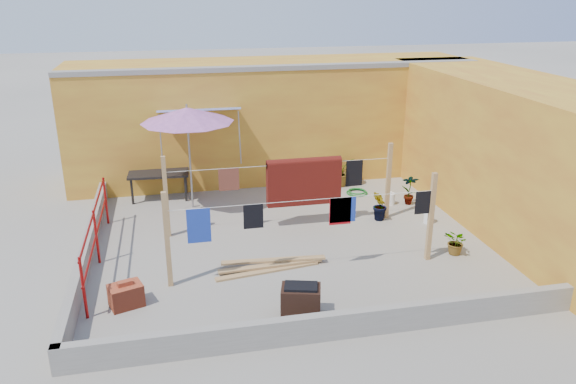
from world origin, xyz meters
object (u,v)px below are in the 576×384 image
object	(u,v)px
water_jug_b	(391,199)
green_hose	(357,192)
water_jug_a	(429,216)
plant_back_a	(340,171)
outdoor_table	(159,175)
brazier	(301,301)
patio_umbrella	(187,116)
brick_stack	(126,295)
white_basin	(392,314)

from	to	relation	value
water_jug_b	green_hose	xyz separation A→B (m)	(-0.56, 0.92, -0.11)
water_jug_a	plant_back_a	size ratio (longest dim) A/B	0.43
outdoor_table	water_jug_a	size ratio (longest dim) A/B	4.34
outdoor_table	brazier	bearing A→B (deg)	-69.67
water_jug_a	patio_umbrella	bearing A→B (deg)	159.59
water_jug_a	green_hose	size ratio (longest dim) A/B	0.63
brazier	plant_back_a	world-z (taller)	plant_back_a
brazier	water_jug_a	world-z (taller)	brazier
brazier	green_hose	bearing A→B (deg)	62.57
brick_stack	plant_back_a	bearing A→B (deg)	43.90
patio_umbrella	plant_back_a	distance (m)	4.55
patio_umbrella	water_jug_b	xyz separation A→B (m)	(4.82, -0.67, -2.17)
brazier	green_hose	world-z (taller)	brazier
plant_back_a	brick_stack	bearing A→B (deg)	-136.10
white_basin	water_jug_a	world-z (taller)	water_jug_a
water_jug_b	plant_back_a	xyz separation A→B (m)	(-0.80, 1.63, 0.26)
green_hose	plant_back_a	xyz separation A→B (m)	(-0.25, 0.71, 0.37)
outdoor_table	brazier	world-z (taller)	outdoor_table
water_jug_b	water_jug_a	bearing A→B (deg)	-72.11
white_basin	water_jug_b	size ratio (longest dim) A/B	1.35
patio_umbrella	brazier	bearing A→B (deg)	-73.88
outdoor_table	white_basin	bearing A→B (deg)	-59.90
green_hose	outdoor_table	bearing A→B (deg)	171.98
outdoor_table	water_jug_b	size ratio (longest dim) A/B	4.55
water_jug_b	plant_back_a	world-z (taller)	plant_back_a
white_basin	green_hose	bearing A→B (deg)	76.88
brick_stack	green_hose	distance (m)	7.14
outdoor_table	water_jug_b	world-z (taller)	outdoor_table
brick_stack	plant_back_a	distance (m)	7.42
outdoor_table	brick_stack	xyz separation A→B (m)	(-0.56, -5.15, -0.43)
brick_stack	plant_back_a	xyz separation A→B (m)	(5.35, 5.15, 0.20)
white_basin	water_jug_a	distance (m)	4.18
white_basin	water_jug_b	bearing A→B (deg)	68.47
brazier	water_jug_b	bearing A→B (deg)	53.08
outdoor_table	patio_umbrella	bearing A→B (deg)	-51.21
brick_stack	brazier	distance (m)	2.96
water_jug_b	green_hose	size ratio (longest dim) A/B	0.60
white_basin	plant_back_a	world-z (taller)	plant_back_a
outdoor_table	plant_back_a	distance (m)	4.80
water_jug_a	water_jug_b	bearing A→B (deg)	107.89
white_basin	plant_back_a	xyz separation A→B (m)	(1.08, 6.40, 0.36)
patio_umbrella	water_jug_a	world-z (taller)	patio_umbrella
outdoor_table	green_hose	bearing A→B (deg)	-8.02
water_jug_b	plant_back_a	size ratio (longest dim) A/B	0.41
patio_umbrella	brazier	xyz separation A→B (m)	(1.48, -5.12, -2.04)
plant_back_a	water_jug_a	bearing A→B (deg)	-67.32
outdoor_table	plant_back_a	xyz separation A→B (m)	(4.79, 0.00, -0.23)
brick_stack	water_jug_a	distance (m)	6.93
water_jug_b	brazier	bearing A→B (deg)	-126.92
brick_stack	white_basin	xyz separation A→B (m)	(4.27, -1.25, -0.16)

